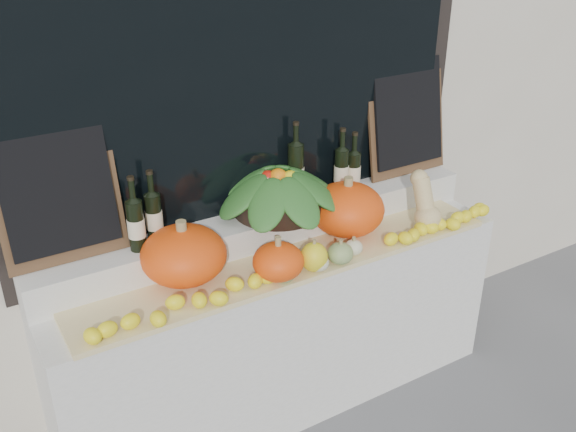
{
  "coord_description": "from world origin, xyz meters",
  "views": [
    {
      "loc": [
        -1.33,
        -0.77,
        2.43
      ],
      "look_at": [
        0.0,
        1.45,
        1.12
      ],
      "focal_mm": 40.0,
      "sensor_mm": 36.0,
      "label": 1
    }
  ],
  "objects": [
    {
      "name": "decorative_gourds",
      "position": [
        0.06,
        1.29,
        0.96
      ],
      "size": [
        0.5,
        0.14,
        0.16
      ],
      "color": "#30621D",
      "rests_on": "straw_bedding"
    },
    {
      "name": "pumpkin_left",
      "position": [
        -0.49,
        1.51,
        1.03
      ],
      "size": [
        0.48,
        0.48,
        0.25
      ],
      "primitive_type": "ellipsoid",
      "rotation": [
        0.0,
        0.0,
        -0.33
      ],
      "color": "#F84E0D",
      "rests_on": "straw_bedding"
    },
    {
      "name": "chalkboard_right",
      "position": [
        0.92,
        1.74,
        1.36
      ],
      "size": [
        0.5,
        0.14,
        0.61
      ],
      "rotation": [
        -0.19,
        0.0,
        0.0
      ],
      "color": "#4C331E",
      "rests_on": "rear_tier"
    },
    {
      "name": "produce_bowl",
      "position": [
        0.07,
        1.66,
        1.15
      ],
      "size": [
        0.67,
        0.67,
        0.23
      ],
      "color": "black",
      "rests_on": "rear_tier"
    },
    {
      "name": "pumpkin_center",
      "position": [
        -0.13,
        1.32,
        0.99
      ],
      "size": [
        0.26,
        0.26,
        0.16
      ],
      "primitive_type": "ellipsoid",
      "rotation": [
        0.0,
        0.0,
        0.15
      ],
      "color": "#F84E0D",
      "rests_on": "straw_bedding"
    },
    {
      "name": "wine_bottle_far_right",
      "position": [
        0.53,
        1.68,
        1.15
      ],
      "size": [
        0.08,
        0.08,
        0.31
      ],
      "color": "black",
      "rests_on": "rear_tier"
    },
    {
      "name": "wine_bottle_near_right",
      "position": [
        0.46,
        1.68,
        1.16
      ],
      "size": [
        0.08,
        0.08,
        0.35
      ],
      "color": "black",
      "rests_on": "rear_tier"
    },
    {
      "name": "lemon_heap",
      "position": [
        0.0,
        1.29,
        0.94
      ],
      "size": [
        2.2,
        0.16,
        0.06
      ],
      "primitive_type": null,
      "color": "yellow",
      "rests_on": "straw_bedding"
    },
    {
      "name": "butternut_squash",
      "position": [
        0.76,
        1.37,
        1.03
      ],
      "size": [
        0.14,
        0.2,
        0.29
      ],
      "color": "#D4B87C",
      "rests_on": "straw_bedding"
    },
    {
      "name": "straw_bedding",
      "position": [
        0.0,
        1.4,
        0.89
      ],
      "size": [
        2.1,
        0.32,
        0.02
      ],
      "primitive_type": "cube",
      "color": "tan",
      "rests_on": "display_sill"
    },
    {
      "name": "chalkboard_left",
      "position": [
        -0.92,
        1.74,
        1.36
      ],
      "size": [
        0.5,
        0.14,
        0.61
      ],
      "rotation": [
        -0.19,
        0.0,
        0.0
      ],
      "color": "#4C331E",
      "rests_on": "rear_tier"
    },
    {
      "name": "rear_tier",
      "position": [
        0.0,
        1.68,
        0.96
      ],
      "size": [
        2.3,
        0.25,
        0.16
      ],
      "primitive_type": "cube",
      "color": "silver",
      "rests_on": "display_sill"
    },
    {
      "name": "wine_bottle_far_left",
      "position": [
        -0.64,
        1.65,
        1.16
      ],
      "size": [
        0.08,
        0.08,
        0.34
      ],
      "color": "black",
      "rests_on": "rear_tier"
    },
    {
      "name": "display_sill",
      "position": [
        0.0,
        1.52,
        0.44
      ],
      "size": [
        2.3,
        0.55,
        0.88
      ],
      "primitive_type": "cube",
      "color": "silver",
      "rests_on": "ground"
    },
    {
      "name": "wine_bottle_near_left",
      "position": [
        -0.54,
        1.69,
        1.15
      ],
      "size": [
        0.08,
        0.08,
        0.33
      ],
      "color": "black",
      "rests_on": "rear_tier"
    },
    {
      "name": "pumpkin_right",
      "position": [
        0.38,
        1.51,
        1.04
      ],
      "size": [
        0.42,
        0.42,
        0.26
      ],
      "primitive_type": "ellipsoid",
      "rotation": [
        0.0,
        0.0,
        -0.16
      ],
      "color": "#F84E0D",
      "rests_on": "straw_bedding"
    },
    {
      "name": "wine_bottle_tall",
      "position": [
        0.2,
        1.71,
        1.2
      ],
      "size": [
        0.08,
        0.08,
        0.42
      ],
      "color": "black",
      "rests_on": "rear_tier"
    }
  ]
}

